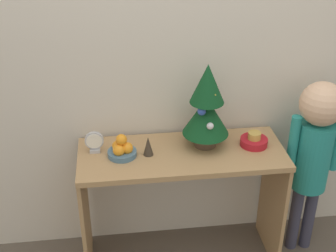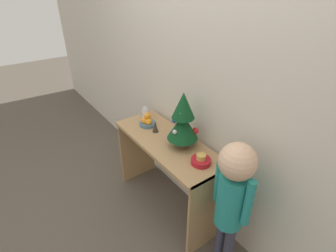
% 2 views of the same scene
% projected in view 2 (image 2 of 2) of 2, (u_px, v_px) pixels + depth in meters
% --- Properties ---
extents(ground_plane, '(12.00, 12.00, 0.00)m').
position_uv_depth(ground_plane, '(149.00, 213.00, 2.46)').
color(ground_plane, brown).
extents(back_wall, '(7.00, 0.05, 2.50)m').
position_uv_depth(back_wall, '(194.00, 76.00, 2.07)').
color(back_wall, beige).
rests_on(back_wall, ground_plane).
extents(console_table, '(1.09, 0.43, 0.74)m').
position_uv_depth(console_table, '(167.00, 157.00, 2.28)').
color(console_table, tan).
rests_on(console_table, ground_plane).
extents(mini_tree, '(0.25, 0.25, 0.47)m').
position_uv_depth(mini_tree, '(183.00, 120.00, 2.01)').
color(mini_tree, '#4C3828').
rests_on(mini_tree, console_table).
extents(fruit_bowl, '(0.15, 0.15, 0.13)m').
position_uv_depth(fruit_bowl, '(147.00, 121.00, 2.40)').
color(fruit_bowl, '#476B84').
rests_on(fruit_bowl, console_table).
extents(singing_bowl, '(0.15, 0.15, 0.08)m').
position_uv_depth(singing_bowl, '(201.00, 160.00, 1.92)').
color(singing_bowl, '#AD1923').
rests_on(singing_bowl, console_table).
extents(desk_clock, '(0.10, 0.04, 0.12)m').
position_uv_depth(desk_clock, '(145.00, 112.00, 2.52)').
color(desk_clock, '#B2B2B7').
rests_on(desk_clock, console_table).
extents(figurine, '(0.05, 0.05, 0.11)m').
position_uv_depth(figurine, '(155.00, 126.00, 2.29)').
color(figurine, '#382D23').
rests_on(figurine, console_table).
extents(child_figure, '(0.30, 0.24, 1.09)m').
position_uv_depth(child_figure, '(233.00, 192.00, 1.68)').
color(child_figure, '#38384C').
rests_on(child_figure, ground_plane).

